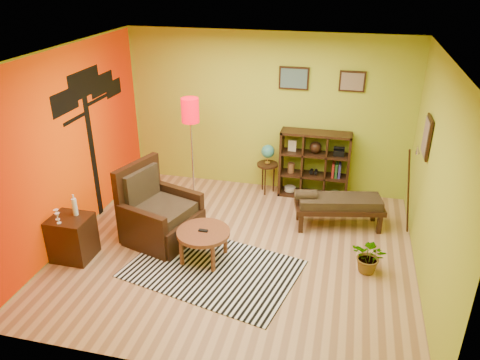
% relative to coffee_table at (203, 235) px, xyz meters
% --- Properties ---
extents(ground, '(5.00, 5.00, 0.00)m').
position_rel_coffee_table_xyz_m(ground, '(0.40, 0.29, -0.39)').
color(ground, tan).
rests_on(ground, ground).
extents(room_shell, '(5.04, 4.54, 2.82)m').
position_rel_coffee_table_xyz_m(room_shell, '(0.30, 0.31, 1.41)').
color(room_shell, '#A4B62A').
rests_on(room_shell, ground).
extents(zebra_rug, '(2.51, 1.95, 0.01)m').
position_rel_coffee_table_xyz_m(zebra_rug, '(0.19, -0.21, -0.39)').
color(zebra_rug, white).
rests_on(zebra_rug, ground).
extents(coffee_table, '(0.74, 0.74, 0.48)m').
position_rel_coffee_table_xyz_m(coffee_table, '(0.00, 0.00, 0.00)').
color(coffee_table, brown).
rests_on(coffee_table, ground).
extents(armchair, '(1.19, 1.18, 1.16)m').
position_rel_coffee_table_xyz_m(armchair, '(-0.83, 0.39, -0.04)').
color(armchair, black).
rests_on(armchair, ground).
extents(side_cabinet, '(0.54, 0.49, 0.95)m').
position_rel_coffee_table_xyz_m(side_cabinet, '(-1.80, -0.38, -0.07)').
color(side_cabinet, black).
rests_on(side_cabinet, ground).
extents(floor_lamp, '(0.29, 0.29, 1.90)m').
position_rel_coffee_table_xyz_m(floor_lamp, '(-0.63, 1.45, 1.15)').
color(floor_lamp, silver).
rests_on(floor_lamp, ground).
extents(globe_table, '(0.37, 0.37, 0.91)m').
position_rel_coffee_table_xyz_m(globe_table, '(0.48, 2.27, 0.30)').
color(globe_table, black).
rests_on(globe_table, ground).
extents(cube_shelf, '(1.20, 0.35, 1.20)m').
position_rel_coffee_table_xyz_m(cube_shelf, '(1.31, 2.32, 0.21)').
color(cube_shelf, black).
rests_on(cube_shelf, ground).
extents(bench, '(1.43, 0.76, 0.63)m').
position_rel_coffee_table_xyz_m(bench, '(1.75, 1.34, 0.01)').
color(bench, black).
rests_on(bench, ground).
extents(potted_plant, '(0.60, 0.63, 0.39)m').
position_rel_coffee_table_xyz_m(potted_plant, '(2.26, 0.23, -0.20)').
color(potted_plant, '#26661E').
rests_on(potted_plant, ground).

